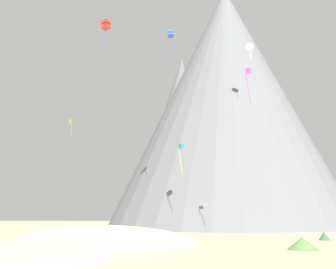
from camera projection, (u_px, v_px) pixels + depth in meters
ground_plane at (137, 257)px, 31.01m from camera, size 400.00×400.00×0.00m
dune_foreground_left at (38, 255)px, 32.54m from camera, size 15.94×23.52×1.69m
dune_foreground_right at (100, 244)px, 44.31m from camera, size 22.99×20.20×3.74m
bush_near_right at (324, 236)px, 51.49m from camera, size 1.39×1.39×0.99m
bush_far_left at (302, 243)px, 37.23m from camera, size 3.08×3.08×1.05m
rock_massif at (220, 110)px, 105.68m from camera, size 75.17×75.17×56.68m
kite_magenta_mid at (248, 79)px, 58.35m from camera, size 0.76×0.13×4.74m
kite_blue_high at (171, 34)px, 70.68m from camera, size 0.93×1.00×3.60m
kite_red_high at (106, 25)px, 82.75m from camera, size 1.93×1.90×4.60m
kite_white_high at (250, 47)px, 84.34m from camera, size 1.46×0.44×3.38m
kite_yellow_mid at (71, 124)px, 89.66m from camera, size 0.67×1.07×3.57m
kite_teal_low at (182, 147)px, 73.73m from camera, size 1.10×1.09×5.19m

